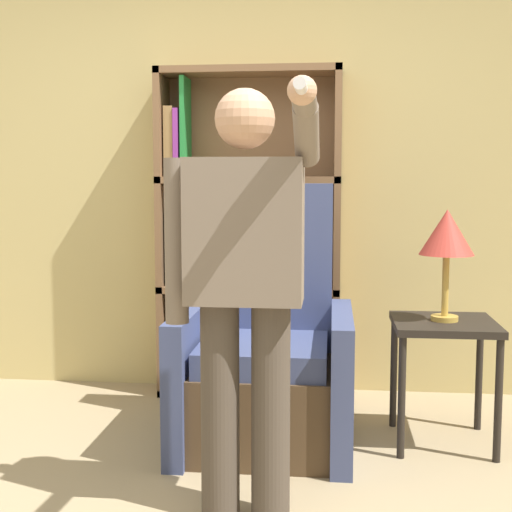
{
  "coord_description": "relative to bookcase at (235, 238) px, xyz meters",
  "views": [
    {
      "loc": [
        0.64,
        -2.39,
        1.31
      ],
      "look_at": [
        0.32,
        0.64,
        0.99
      ],
      "focal_mm": 50.0,
      "sensor_mm": 36.0,
      "label": 1
    }
  ],
  "objects": [
    {
      "name": "table_lamp",
      "position": [
        1.14,
        -0.73,
        0.08
      ],
      "size": [
        0.27,
        0.27,
        0.55
      ],
      "color": "gold",
      "rests_on": "side_table"
    },
    {
      "name": "side_table",
      "position": [
        1.14,
        -0.73,
        -0.43
      ],
      "size": [
        0.5,
        0.5,
        0.62
      ],
      "color": "black",
      "rests_on": "ground_plane"
    },
    {
      "name": "bookcase",
      "position": [
        0.0,
        0.0,
        0.0
      ],
      "size": [
        1.09,
        0.28,
        1.96
      ],
      "color": "brown",
      "rests_on": "ground_plane"
    },
    {
      "name": "person_standing",
      "position": [
        0.26,
        -1.63,
        -0.01
      ],
      "size": [
        0.59,
        0.78,
        1.65
      ],
      "color": "#473D33",
      "rests_on": "ground_plane"
    },
    {
      "name": "armchair",
      "position": [
        0.26,
        -0.78,
        -0.56
      ],
      "size": [
        0.85,
        0.81,
        1.29
      ],
      "color": "#4C3823",
      "rests_on": "ground_plane"
    },
    {
      "name": "wall_back",
      "position": [
        -0.05,
        0.16,
        0.44
      ],
      "size": [
        8.0,
        0.06,
        2.8
      ],
      "color": "tan",
      "rests_on": "ground_plane"
    }
  ]
}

